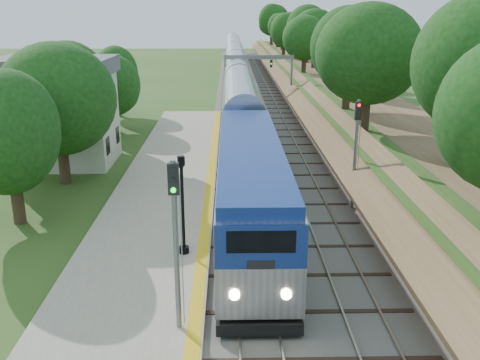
{
  "coord_description": "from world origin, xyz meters",
  "views": [
    {
      "loc": [
        -1.03,
        -10.15,
        11.31
      ],
      "look_at": [
        -0.5,
        16.55,
        2.8
      ],
      "focal_mm": 40.0,
      "sensor_mm": 36.0,
      "label": 1
    }
  ],
  "objects_px": {
    "signal_gantry": "(258,67)",
    "train": "(236,74)",
    "signal_platform": "(175,228)",
    "station_building": "(57,111)",
    "lamppost_far": "(183,211)",
    "signal_farside": "(356,143)"
  },
  "relations": [
    {
      "from": "signal_gantry",
      "to": "signal_farside",
      "type": "xyz_separation_m",
      "value": [
        3.73,
        -35.55,
        -0.77
      ]
    },
    {
      "from": "train",
      "to": "signal_platform",
      "type": "relative_size",
      "value": 20.47
    },
    {
      "from": "signal_platform",
      "to": "signal_gantry",
      "type": "bearing_deg",
      "value": 83.65
    },
    {
      "from": "train",
      "to": "signal_farside",
      "type": "relative_size",
      "value": 19.92
    },
    {
      "from": "train",
      "to": "lamppost_far",
      "type": "height_order",
      "value": "lamppost_far"
    },
    {
      "from": "signal_gantry",
      "to": "signal_platform",
      "type": "distance_m",
      "value": 48.58
    },
    {
      "from": "station_building",
      "to": "lamppost_far",
      "type": "height_order",
      "value": "station_building"
    },
    {
      "from": "signal_gantry",
      "to": "train",
      "type": "height_order",
      "value": "signal_gantry"
    },
    {
      "from": "train",
      "to": "signal_farside",
      "type": "bearing_deg",
      "value": -82.88
    },
    {
      "from": "lamppost_far",
      "to": "signal_gantry",
      "type": "bearing_deg",
      "value": 82.32
    },
    {
      "from": "lamppost_far",
      "to": "signal_farside",
      "type": "relative_size",
      "value": 0.73
    },
    {
      "from": "station_building",
      "to": "signal_farside",
      "type": "bearing_deg",
      "value": -27.6
    },
    {
      "from": "signal_gantry",
      "to": "train",
      "type": "relative_size",
      "value": 0.07
    },
    {
      "from": "signal_gantry",
      "to": "lamppost_far",
      "type": "distance_m",
      "value": 42.55
    },
    {
      "from": "signal_platform",
      "to": "station_building",
      "type": "bearing_deg",
      "value": 115.48
    },
    {
      "from": "station_building",
      "to": "train",
      "type": "distance_m",
      "value": 41.57
    },
    {
      "from": "train",
      "to": "signal_farside",
      "type": "distance_m",
      "value": 50.08
    },
    {
      "from": "lamppost_far",
      "to": "signal_platform",
      "type": "relative_size",
      "value": 0.76
    },
    {
      "from": "signal_gantry",
      "to": "train",
      "type": "bearing_deg",
      "value": 99.93
    },
    {
      "from": "train",
      "to": "lamppost_far",
      "type": "distance_m",
      "value": 56.31
    },
    {
      "from": "lamppost_far",
      "to": "signal_farside",
      "type": "height_order",
      "value": "signal_farside"
    },
    {
      "from": "station_building",
      "to": "train",
      "type": "height_order",
      "value": "station_building"
    }
  ]
}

